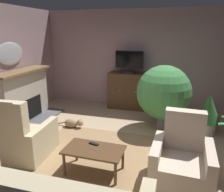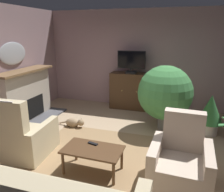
{
  "view_description": "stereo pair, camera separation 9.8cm",
  "coord_description": "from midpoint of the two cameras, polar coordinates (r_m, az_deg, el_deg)",
  "views": [
    {
      "loc": [
        1.05,
        -3.56,
        2.17
      ],
      "look_at": [
        -0.03,
        0.2,
        1.04
      ],
      "focal_mm": 35.85,
      "sensor_mm": 36.0,
      "label": 1
    },
    {
      "loc": [
        1.14,
        -3.53,
        2.17
      ],
      "look_at": [
        -0.03,
        0.2,
        1.04
      ],
      "focal_mm": 35.85,
      "sensor_mm": 36.0,
      "label": 2
    }
  ],
  "objects": [
    {
      "name": "armchair_near_window",
      "position": [
        3.52,
        16.52,
        -16.02
      ],
      "size": [
        0.88,
        0.85,
        1.05
      ],
      "color": "#C6B29E",
      "rests_on": "ground_plane"
    },
    {
      "name": "tv_remote",
      "position": [
        3.7,
        -5.43,
        -12.03
      ],
      "size": [
        0.18,
        0.09,
        0.02
      ],
      "primitive_type": "cube",
      "rotation": [
        0.0,
        0.0,
        2.9
      ],
      "color": "black",
      "rests_on": "coffee_table"
    },
    {
      "name": "rug_central",
      "position": [
        4.34,
        -5.1,
        -13.87
      ],
      "size": [
        2.17,
        1.87,
        0.01
      ],
      "primitive_type": "cube",
      "color": "#8E704C",
      "rests_on": "ground_plane"
    },
    {
      "name": "potted_plant_on_hearth_side",
      "position": [
        5.28,
        22.92,
        -3.7
      ],
      "size": [
        0.53,
        0.53,
        0.88
      ],
      "color": "beige",
      "rests_on": "ground_plane"
    },
    {
      "name": "fireplace",
      "position": [
        5.96,
        -21.97,
        -0.29
      ],
      "size": [
        0.83,
        1.8,
        1.28
      ],
      "color": "#4C4C51",
      "rests_on": "ground_plane"
    },
    {
      "name": "ground_plane",
      "position": [
        4.31,
        -1.03,
        -14.4
      ],
      "size": [
        6.18,
        6.33,
        0.04
      ],
      "primitive_type": "cube",
      "color": "tan"
    },
    {
      "name": "television",
      "position": [
        6.24,
        3.96,
        8.79
      ],
      "size": [
        0.78,
        0.2,
        0.62
      ],
      "color": "black",
      "rests_on": "tv_cabinet"
    },
    {
      "name": "cat",
      "position": [
        5.35,
        -10.46,
        -6.8
      ],
      "size": [
        0.68,
        0.21,
        0.23
      ],
      "color": "#937A5B",
      "rests_on": "ground_plane"
    },
    {
      "name": "potted_plant_small_fern_corner",
      "position": [
        5.11,
        12.5,
        0.83
      ],
      "size": [
        1.21,
        1.21,
        1.47
      ],
      "color": "slate",
      "rests_on": "ground_plane"
    },
    {
      "name": "coffee_table",
      "position": [
        3.61,
        -5.43,
        -13.98
      ],
      "size": [
        0.94,
        0.54,
        0.42
      ],
      "color": "#4C331E",
      "rests_on": "ground_plane"
    },
    {
      "name": "wall_mirror_oval",
      "position": [
        5.93,
        -24.96,
        9.75
      ],
      "size": [
        0.06,
        0.9,
        0.55
      ],
      "primitive_type": "ellipsoid",
      "color": "#B2B7BF"
    },
    {
      "name": "tv_cabinet",
      "position": [
        6.47,
        3.91,
        1.13
      ],
      "size": [
        1.17,
        0.48,
        1.04
      ],
      "color": "black",
      "rests_on": "ground_plane"
    },
    {
      "name": "wall_back",
      "position": [
        6.6,
        6.43,
        9.26
      ],
      "size": [
        6.18,
        0.1,
        2.78
      ],
      "primitive_type": "cube",
      "color": "gray",
      "rests_on": "ground_plane"
    },
    {
      "name": "armchair_facing_sofa",
      "position": [
        4.36,
        -22.79,
        -10.04
      ],
      "size": [
        1.0,
        0.97,
        1.15
      ],
      "color": "tan",
      "rests_on": "ground_plane"
    }
  ]
}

